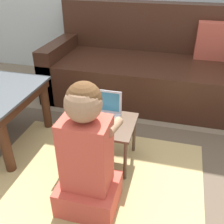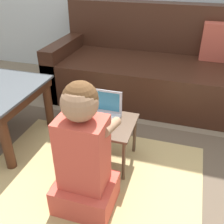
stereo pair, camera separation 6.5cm
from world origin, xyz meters
The scene contains 7 objects.
ground_plane centered at (0.00, 0.00, 0.00)m, with size 16.00×16.00×0.00m, color #7F705B.
area_rug centered at (-0.15, -0.05, 0.00)m, with size 2.06×1.54×0.01m.
couch centered at (0.02, 1.35, 0.31)m, with size 2.03×0.94×0.92m.
laptop_desk centered at (-0.15, 0.16, 0.30)m, with size 0.49×0.36×0.34m.
laptop centered at (-0.14, 0.21, 0.37)m, with size 0.25×0.18×0.19m.
computer_mouse centered at (-0.34, 0.18, 0.35)m, with size 0.06×0.10×0.03m.
person_seated centered at (-0.09, -0.25, 0.37)m, with size 0.35×0.39×0.82m.
Camera 2 is at (0.39, -1.26, 1.32)m, focal length 42.00 mm.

